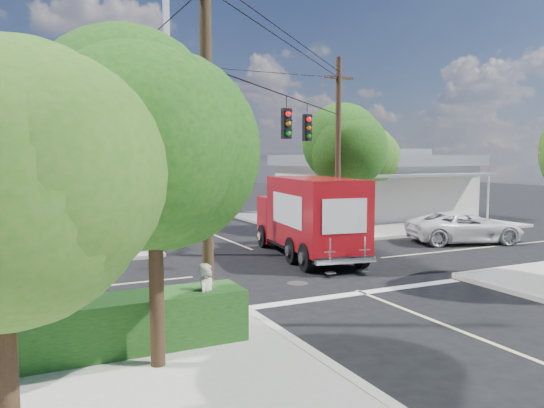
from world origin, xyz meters
TOP-DOWN VIEW (x-y plane):
  - ground at (0.00, 0.00)m, footprint 120.00×120.00m
  - sidewalk_ne at (10.88, 10.88)m, footprint 14.12×14.12m
  - road_markings at (0.00, -1.47)m, footprint 32.00×32.00m
  - building_ne at (12.50, 11.97)m, footprint 11.80×10.20m
  - radio_tower at (0.50, 20.00)m, footprint 0.80×0.80m
  - tree_sw_front at (-6.99, -7.54)m, footprint 3.88×3.78m
  - tree_ne_front at (7.21, 6.76)m, footprint 4.21×4.14m
  - tree_ne_back at (9.81, 8.96)m, footprint 3.77×3.66m
  - palm_nw_front at (-7.50, 7.50)m, footprint 3.01×3.08m
  - palm_nw_back at (-9.50, 9.00)m, footprint 3.01×3.08m
  - utility_poles at (-1.58, 1.60)m, footprint 12.00×10.68m
  - picket_fence at (-7.80, -5.60)m, footprint 5.94×0.06m
  - hedge_sw at (-8.00, -6.40)m, footprint 6.20×1.20m
  - vending_boxes at (6.50, 6.20)m, footprint 1.90×0.50m
  - delivery_truck at (1.39, 1.43)m, footprint 3.37×7.81m
  - parked_car at (9.95, 1.38)m, footprint 5.91×3.99m
  - pedestrian at (-5.68, -6.56)m, footprint 0.72×0.71m

SIDE VIEW (x-z plane):
  - ground at x=0.00m, z-range 0.00..0.00m
  - road_markings at x=0.00m, z-range 0.00..0.01m
  - sidewalk_ne at x=10.88m, z-range 0.00..0.14m
  - picket_fence at x=-7.80m, z-range 0.18..1.18m
  - hedge_sw at x=-8.00m, z-range 0.14..1.24m
  - vending_boxes at x=6.50m, z-range 0.14..1.24m
  - parked_car at x=9.95m, z-range 0.00..1.50m
  - pedestrian at x=-5.68m, z-range 0.14..1.81m
  - delivery_truck at x=1.39m, z-range 0.03..3.30m
  - building_ne at x=12.50m, z-range 0.07..4.57m
  - tree_ne_back at x=9.81m, z-range 1.27..7.10m
  - tree_sw_front at x=-6.99m, z-range 1.32..7.35m
  - palm_nw_back at x=-9.50m, z-range 2.08..7.27m
  - utility_poles at x=-1.58m, z-range 0.17..9.17m
  - tree_ne_front at x=7.21m, z-range 1.44..8.09m
  - palm_nw_front at x=-7.50m, z-range 2.25..7.84m
  - radio_tower at x=0.50m, z-range -2.86..14.14m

